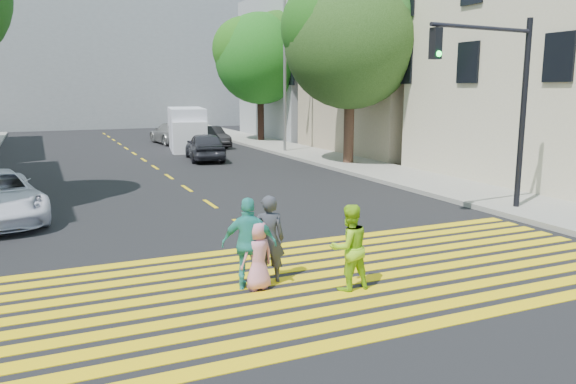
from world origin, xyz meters
TOP-DOWN VIEW (x-y plane):
  - ground at (0.00, 0.00)m, footprint 120.00×120.00m
  - sidewalk_right at (8.50, 15.00)m, footprint 3.00×60.00m
  - crosswalk at (0.00, 1.28)m, footprint 13.40×5.30m
  - lane_line at (0.00, 22.50)m, footprint 0.12×34.40m
  - building_right_tan at (15.00, 19.00)m, footprint 10.00×10.00m
  - building_right_grey at (15.00, 30.00)m, footprint 10.00×10.00m
  - backdrop_block at (0.00, 48.00)m, footprint 30.00×8.00m
  - tree_right_near at (8.50, 14.98)m, footprint 8.16×7.92m
  - tree_right_far at (8.94, 27.41)m, footprint 7.88×7.63m
  - pedestrian_man at (-1.01, 1.62)m, footprint 0.69×0.56m
  - pedestrian_woman at (0.15, 0.67)m, footprint 0.77×0.60m
  - pedestrian_child at (-1.34, 1.33)m, footprint 0.69×0.52m
  - pedestrian_extra at (-1.46, 1.41)m, footprint 1.06×0.78m
  - dark_car_near at (2.82, 19.60)m, footprint 2.19×4.31m
  - silver_car at (3.15, 28.72)m, footprint 2.31×4.87m
  - dark_car_parked at (4.82, 25.54)m, footprint 1.61×3.94m
  - white_van at (3.19, 24.71)m, footprint 2.74×5.39m
  - traffic_signal at (6.92, 4.22)m, footprint 3.74×0.63m
  - street_lamp at (7.52, 20.74)m, footprint 2.00×0.49m

SIDE VIEW (x-z plane):
  - ground at x=0.00m, z-range 0.00..0.00m
  - lane_line at x=0.00m, z-range 0.00..0.01m
  - crosswalk at x=0.00m, z-range 0.00..0.01m
  - sidewalk_right at x=8.50m, z-range 0.00..0.15m
  - pedestrian_child at x=-1.34m, z-range 0.00..1.27m
  - dark_car_parked at x=4.82m, z-range 0.00..1.27m
  - silver_car at x=3.15m, z-range 0.00..1.37m
  - dark_car_near at x=2.82m, z-range 0.00..1.40m
  - pedestrian_woman at x=0.15m, z-range 0.00..1.56m
  - pedestrian_man at x=-1.01m, z-range 0.00..1.65m
  - pedestrian_extra at x=-1.46m, z-range 0.00..1.68m
  - white_van at x=3.19m, z-range -0.06..2.37m
  - traffic_signal at x=6.92m, z-range 0.81..6.30m
  - building_right_tan at x=15.00m, z-range 0.00..10.00m
  - building_right_grey at x=15.00m, z-range 0.00..10.00m
  - street_lamp at x=7.52m, z-range 0.65..9.48m
  - tree_right_far at x=8.94m, z-range 1.50..10.06m
  - tree_right_near at x=8.50m, z-range 1.55..10.34m
  - backdrop_block at x=0.00m, z-range 0.00..12.00m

